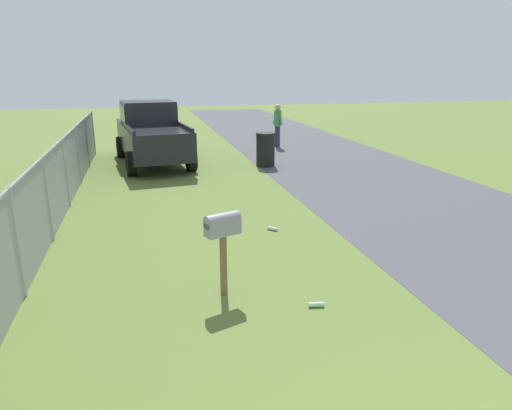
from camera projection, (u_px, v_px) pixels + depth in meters
road_asphalt at (498, 241)px, 8.87m from camera, size 60.00×5.59×0.01m
mailbox at (223, 230)px, 6.55m from camera, size 0.37×0.55×1.23m
pickup_truck at (151, 131)px, 15.91m from camera, size 5.30×2.63×2.09m
trash_bin at (265, 149)px, 15.52m from camera, size 0.65×0.65×1.13m
pedestrian at (278, 122)px, 19.17m from camera, size 0.47×0.30×1.76m
fence_section at (57, 181)px, 9.80m from camera, size 16.67×0.07×1.64m
litter_bottle_midfield_b at (273, 229)px, 9.46m from camera, size 0.21×0.20×0.07m
litter_bottle_by_mailbox at (316, 305)px, 6.42m from camera, size 0.10×0.23×0.07m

